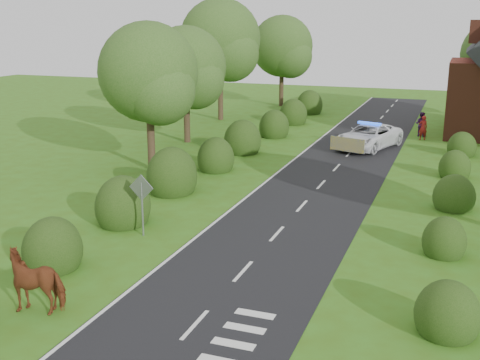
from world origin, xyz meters
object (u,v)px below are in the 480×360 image
at_px(road_sign, 142,196).
at_px(pedestrian_red, 423,128).
at_px(cow, 38,284).
at_px(police_van, 369,136).
at_px(pedestrian_purple, 421,124).

bearing_deg(road_sign, pedestrian_red, 69.75).
height_order(road_sign, pedestrian_red, road_sign).
bearing_deg(pedestrian_red, road_sign, 44.95).
xyz_separation_m(road_sign, cow, (0.17, -6.61, -0.88)).
relative_size(police_van, pedestrian_purple, 3.51).
height_order(road_sign, cow, road_sign).
bearing_deg(cow, pedestrian_red, 148.71).
bearing_deg(pedestrian_purple, police_van, 83.06).
height_order(cow, police_van, police_van).
height_order(police_van, pedestrian_red, police_van).
height_order(cow, pedestrian_red, pedestrian_red).
distance_m(cow, pedestrian_red, 32.47).
relative_size(road_sign, police_van, 0.40).
relative_size(road_sign, pedestrian_purple, 1.39).
bearing_deg(pedestrian_red, police_van, 28.89).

